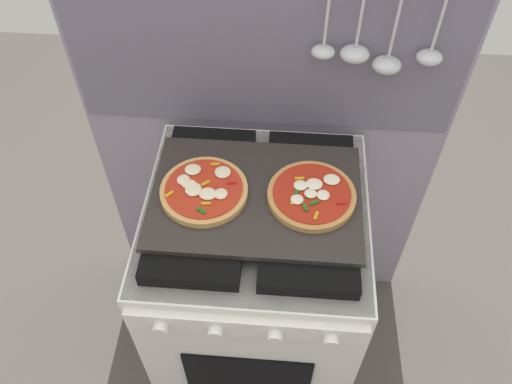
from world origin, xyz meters
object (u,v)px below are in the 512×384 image
object	(u,v)px
stove	(256,286)
pizza_left	(204,190)
baking_tray	(256,196)
pizza_right	(312,195)

from	to	relation	value
stove	pizza_left	xyz separation A→B (m)	(-0.13, -0.00, 0.48)
stove	baking_tray	xyz separation A→B (m)	(0.00, 0.00, 0.46)
pizza_left	pizza_right	bearing A→B (deg)	1.10
baking_tray	pizza_right	world-z (taller)	pizza_right
stove	pizza_left	bearing A→B (deg)	-178.53
baking_tray	pizza_left	bearing A→B (deg)	-177.83
baking_tray	pizza_right	xyz separation A→B (m)	(0.14, 0.00, 0.02)
pizza_left	pizza_right	world-z (taller)	same
pizza_right	stove	bearing A→B (deg)	-179.25
stove	pizza_right	world-z (taller)	pizza_right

